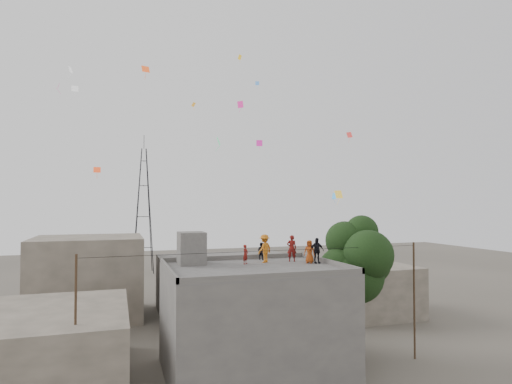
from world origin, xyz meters
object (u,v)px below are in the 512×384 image
Objects in this scene: stair_head_box at (191,248)px; person_red_adult at (292,248)px; person_dark_adult at (317,251)px; tree at (358,261)px; transmission_tower at (143,210)px.

person_red_adult is (6.45, -0.72, -0.14)m from stair_head_box.
tree is at bearing 5.05° from person_dark_adult.
transmission_tower is at bearing -60.90° from person_red_adult.
stair_head_box is 10.80m from tree.
tree is (10.57, -2.00, -1.00)m from stair_head_box.
transmission_tower is 11.64× the size of person_red_adult.
tree is 5.64× the size of person_dark_adult.
person_red_adult is 1.07× the size of person_dark_adult.
tree is at bearing -73.91° from transmission_tower.
transmission_tower is 12.41× the size of person_dark_adult.
stair_head_box is 6.49m from person_red_adult.
transmission_tower is 40.38m from person_dark_adult.
stair_head_box is at bearing 169.45° from person_dark_adult.
tree is at bearing -179.03° from person_red_adult.
tree is 41.12m from transmission_tower.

